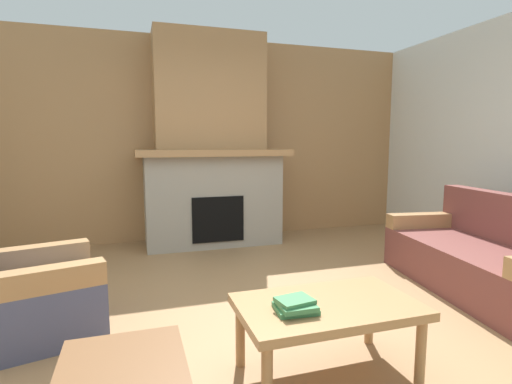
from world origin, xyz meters
The scene contains 7 objects.
ground centered at (0.00, 0.00, 0.00)m, with size 9.00×9.00×0.00m, color #9E754C.
wall_back_wood_panel centered at (0.00, 3.00, 1.35)m, with size 6.00×0.12×2.70m, color #A87A4C.
fireplace centered at (0.00, 2.62, 1.16)m, with size 1.90×0.82×2.70m.
couch centered at (1.98, 0.21, 0.29)m, with size 1.09×1.90×0.85m.
armchair centered at (-1.67, 0.48, 0.29)m, with size 0.93×0.93×0.85m.
coffee_table centered at (0.03, -0.54, 0.38)m, with size 1.00×0.60×0.43m.
book_stack_near_edge centered at (-0.19, -0.59, 0.46)m, with size 0.23×0.21×0.07m.
Camera 1 is at (-0.98, -2.40, 1.31)m, focal length 27.46 mm.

